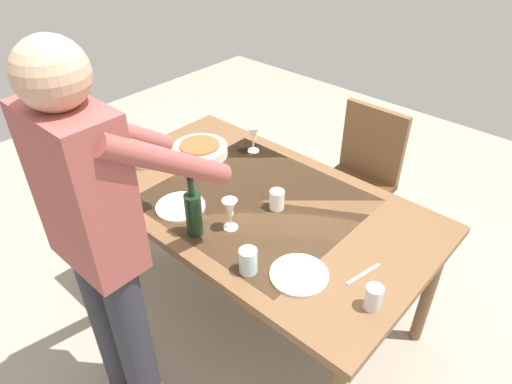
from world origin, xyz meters
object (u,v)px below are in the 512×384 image
Objects in this scene: wine_glass_right at (253,134)px; water_cup_far_left at (277,200)px; chair_near at (361,172)px; side_bowl_salad at (148,157)px; dinner_plate_near at (181,207)px; person_server at (101,237)px; wine_bottle at (194,213)px; water_cup_near_left at (248,261)px; water_cup_near_right at (373,298)px; serving_bowl_pasta at (200,150)px; dining_table at (256,212)px; wine_glass_left at (230,209)px; dinner_plate_far at (299,275)px.

water_cup_far_left is at bearing 144.00° from wine_glass_right.
chair_near is at bearing -87.99° from water_cup_far_left.
dinner_plate_near is at bearing 161.03° from side_bowl_salad.
person_server is 0.41m from wine_bottle.
water_cup_near_left reaches higher than water_cup_near_right.
dinner_plate_near is (-0.29, 0.38, -0.03)m from serving_bowl_pasta.
water_cup_near_right is at bearing 121.72° from chair_near.
serving_bowl_pasta is (0.51, -0.11, 0.10)m from dining_table.
dining_table is at bearing -77.04° from wine_glass_left.
water_cup_near_right is at bearing -146.25° from person_server.
dining_table is at bearing 133.77° from wine_glass_right.
dinner_plate_near is 1.00× the size of dinner_plate_far.
wine_bottle is at bearing 158.38° from dinner_plate_near.
chair_near is at bearing -71.62° from dinner_plate_far.
chair_near is 9.65× the size of water_cup_far_left.
wine_bottle is at bearing 112.41° from wine_glass_right.
water_cup_near_right is (-1.06, 0.54, -0.05)m from wine_glass_right.
water_cup_near_left is 0.47× the size of dinner_plate_far.
water_cup_near_left is 0.93m from serving_bowl_pasta.
chair_near is (-0.08, -0.87, -0.16)m from dining_table.
water_cup_near_left is at bearing 149.25° from serving_bowl_pasta.
wine_glass_left is 0.26m from water_cup_far_left.
dining_table is 11.07× the size of wine_glass_left.
wine_bottle is 0.51m from dinner_plate_far.
dining_table is at bearing -29.27° from dinner_plate_far.
dinner_plate_near is at bearing 41.91° from water_cup_far_left.
wine_glass_right is at bearing 53.18° from chair_near.
dinner_plate_far is at bearing -145.82° from water_cup_near_left.
water_cup_far_left reaches higher than side_bowl_salad.
dinner_plate_far is at bearing 141.20° from water_cup_far_left.
wine_glass_left is at bearing 102.96° from dining_table.
wine_bottle is (0.12, 1.22, 0.33)m from chair_near.
serving_bowl_pasta is at bearing -30.75° from water_cup_near_left.
serving_bowl_pasta is at bearing 50.04° from wine_glass_right.
side_bowl_salad is at bearing -19.76° from wine_bottle.
water_cup_near_right is at bearing -169.18° from wine_bottle.
wine_bottle is 0.66m from serving_bowl_pasta.
person_server is at bearing 84.42° from chair_near.
side_bowl_salad is (0.66, 0.13, 0.10)m from dining_table.
water_cup_far_left is 0.44m from dinner_plate_far.
dinner_plate_far is (-0.40, 0.03, -0.10)m from wine_glass_left.
wine_glass_left reaches higher than water_cup_near_left.
water_cup_near_left is (-0.24, 0.14, -0.05)m from wine_glass_left.
dining_table is 1.84× the size of chair_near.
water_cup_near_left is at bearing 99.57° from chair_near.
person_server is 15.61× the size of water_cup_near_left.
wine_glass_right is (0.28, -0.68, -0.01)m from wine_bottle.
water_cup_near_right is (-0.78, -0.15, -0.06)m from wine_bottle.
dinner_plate_far is (-0.96, 0.36, -0.03)m from serving_bowl_pasta.
water_cup_near_right reaches higher than dinner_plate_near.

